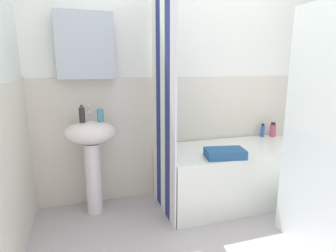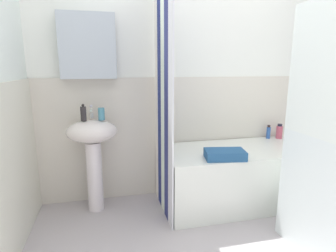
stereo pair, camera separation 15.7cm
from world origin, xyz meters
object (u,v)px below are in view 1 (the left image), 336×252
sink (92,147)px  toothbrush_cup (100,115)px  lotion_bottle (273,130)px  towel_folded (225,153)px  bathtub (234,174)px  shampoo_bottle (262,131)px  soap_dispenser (82,114)px

sink → toothbrush_cup: (0.09, -0.01, 0.28)m
lotion_bottle → towel_folded: size_ratio=0.48×
sink → bathtub: (1.33, -0.16, -0.35)m
shampoo_bottle → toothbrush_cup: bearing=-175.5°
sink → shampoo_bottle: size_ratio=5.73×
sink → lotion_bottle: (1.95, 0.10, -0.01)m
soap_dispenser → lotion_bottle: soap_dispenser is taller
toothbrush_cup → lotion_bottle: toothbrush_cup is taller
soap_dispenser → toothbrush_cup: (0.15, 0.00, -0.01)m
sink → soap_dispenser: bearing=-164.2°
bathtub → shampoo_bottle: bearing=29.4°
soap_dispenser → lotion_bottle: size_ratio=0.92×
shampoo_bottle → towel_folded: bearing=-145.3°
lotion_bottle → towel_folded: lotion_bottle is taller
soap_dispenser → towel_folded: size_ratio=0.44×
lotion_bottle → shampoo_bottle: size_ratio=1.08×
toothbrush_cup → bathtub: 1.40m
sink → bathtub: sink is taller
lotion_bottle → shampoo_bottle: (-0.11, 0.03, -0.01)m
soap_dispenser → toothbrush_cup: soap_dispenser is taller
toothbrush_cup → lotion_bottle: (1.86, 0.11, -0.29)m
soap_dispenser → lotion_bottle: bearing=3.3°
lotion_bottle → soap_dispenser: bearing=-176.7°
toothbrush_cup → bathtub: size_ratio=0.07×
soap_dispenser → bathtub: size_ratio=0.10×
toothbrush_cup → bathtub: bearing=-6.5°
soap_dispenser → bathtub: soap_dispenser is taller
lotion_bottle → toothbrush_cup: bearing=-176.6°
toothbrush_cup → soap_dispenser: bearing=-178.2°
sink → shampoo_bottle: bearing=3.9°
bathtub → towel_folded: towel_folded is taller
shampoo_bottle → lotion_bottle: bearing=-13.3°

